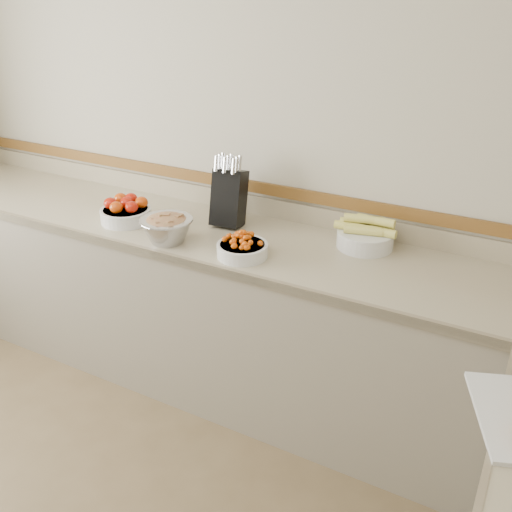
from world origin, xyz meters
The scene contains 7 objects.
back_wall centered at (0.00, 2.00, 1.30)m, with size 4.00×4.00×0.00m, color #B7AF97.
counter_back centered at (0.00, 1.68, 0.45)m, with size 4.00×0.65×1.08m.
knife_block centered at (-0.05, 1.80, 1.05)m, with size 0.17×0.20×0.37m.
tomato_bowl centered at (-0.53, 1.58, 0.95)m, with size 0.26×0.26×0.13m.
cherry_tomato_bowl centered at (0.20, 1.50, 0.94)m, with size 0.23×0.23×0.13m.
corn_bowl centered at (0.65, 1.86, 0.96)m, with size 0.29×0.26×0.16m.
rhubarb_bowl centered at (-0.19, 1.47, 0.97)m, with size 0.25×0.25×0.14m.
Camera 1 is at (1.35, -0.50, 2.01)m, focal length 40.00 mm.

